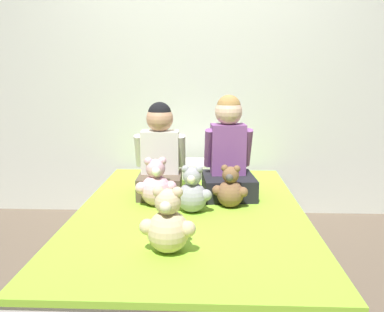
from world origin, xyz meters
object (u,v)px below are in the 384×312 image
Objects in this scene: teddy_bear_held_by_right_child at (230,189)px; pillow_at_headboard at (195,168)px; child_on_right at (228,155)px; teddy_bear_at_foot_of_bed at (168,225)px; teddy_bear_between_children at (192,193)px; bed at (190,242)px; teddy_bear_held_by_left_child at (156,185)px; child_on_left at (160,155)px.

pillow_at_headboard is at bearing 118.50° from teddy_bear_held_by_right_child.
teddy_bear_held_by_right_child is (0.00, -0.26, -0.16)m from child_on_right.
child_on_right is 0.97m from teddy_bear_at_foot_of_bed.
teddy_bear_between_children reaches higher than teddy_bear_held_by_right_child.
teddy_bear_held_by_right_child reaches higher than bed.
child_on_right is at bearing 17.57° from teddy_bear_held_by_left_child.
teddy_bear_between_children is 0.56m from teddy_bear_at_foot_of_bed.
bed is at bearing -154.13° from teddy_bear_held_by_right_child.
teddy_bear_between_children is at bearing -127.72° from child_on_right.
child_on_left is at bearing 104.10° from teddy_bear_at_foot_of_bed.
teddy_bear_between_children is 0.90× the size of teddy_bear_at_foot_of_bed.
child_on_right reaches higher than teddy_bear_between_children.
teddy_bear_held_by_left_child is at bearing 160.69° from bed.
pillow_at_headboard is at bearing 109.29° from child_on_right.
child_on_right reaches higher than bed.
child_on_right reaches higher than child_on_left.
child_on_left is 0.93m from teddy_bear_at_foot_of_bed.
child_on_right is 0.54m from teddy_bear_held_by_left_child.
teddy_bear_held_by_left_child is 0.79m from pillow_at_headboard.
child_on_right is (0.46, 0.00, 0.00)m from child_on_left.
teddy_bear_at_foot_of_bed is (-0.07, -0.59, 0.34)m from bed.
child_on_left reaches higher than teddy_bear_held_by_left_child.
teddy_bear_held_by_left_child is at bearing 157.42° from teddy_bear_between_children.
child_on_left is 0.93× the size of child_on_right.
pillow_at_headboard is at bearing 92.16° from teddy_bear_at_foot_of_bed.
teddy_bear_between_children is 0.88m from pillow_at_headboard.
teddy_bear_between_children reaches higher than bed.
pillow_at_headboard is at bearing 63.40° from teddy_bear_held_by_left_child.
pillow_at_headboard is (0.00, 0.84, 0.26)m from bed.
child_on_right is 2.38× the size of teddy_bear_between_children.
teddy_bear_at_foot_of_bed is (0.14, -0.91, -0.14)m from child_on_left.
child_on_right is at bearing -65.25° from pillow_at_headboard.
teddy_bear_held_by_right_child is at bearing -72.73° from pillow_at_headboard.
bed is 3.07× the size of child_on_right.
teddy_bear_held_by_left_child reaches higher than teddy_bear_held_by_right_child.
bed is 7.80× the size of teddy_bear_held_by_right_child.
teddy_bear_held_by_right_child is at bearing 27.44° from teddy_bear_between_children.
teddy_bear_at_foot_of_bed reaches higher than teddy_bear_held_by_left_child.
teddy_bear_between_children is (0.23, -0.11, -0.01)m from teddy_bear_held_by_left_child.
teddy_bear_between_children reaches higher than pillow_at_headboard.
teddy_bear_held_by_left_child is at bearing -170.38° from teddy_bear_held_by_right_child.
teddy_bear_at_foot_of_bed reaches higher than bed.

